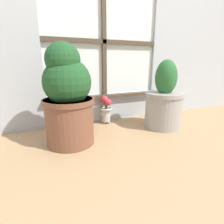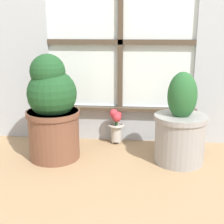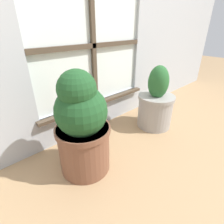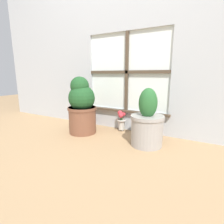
# 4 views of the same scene
# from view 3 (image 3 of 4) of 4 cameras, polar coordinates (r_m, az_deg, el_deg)

# --- Properties ---
(ground_plane) EXTENTS (10.00, 10.00, 0.00)m
(ground_plane) POSITION_cam_3_polar(r_m,az_deg,el_deg) (1.35, 12.68, -14.35)
(ground_plane) COLOR tan
(potted_plant_left) EXTENTS (0.34, 0.34, 0.67)m
(potted_plant_left) POSITION_cam_3_polar(r_m,az_deg,el_deg) (1.07, -9.70, -4.63)
(potted_plant_left) COLOR brown
(potted_plant_left) RESTS_ON ground_plane
(potted_plant_right) EXTENTS (0.33, 0.33, 0.57)m
(potted_plant_right) POSITION_cam_3_polar(r_m,az_deg,el_deg) (1.64, 14.09, 2.68)
(potted_plant_right) COLOR #9E9993
(potted_plant_right) RESTS_ON ground_plane
(flower_vase) EXTENTS (0.12, 0.13, 0.26)m
(flower_vase) POSITION_cam_3_polar(r_m,az_deg,el_deg) (1.55, -3.73, -1.15)
(flower_vase) COLOR #BCB7AD
(flower_vase) RESTS_ON ground_plane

